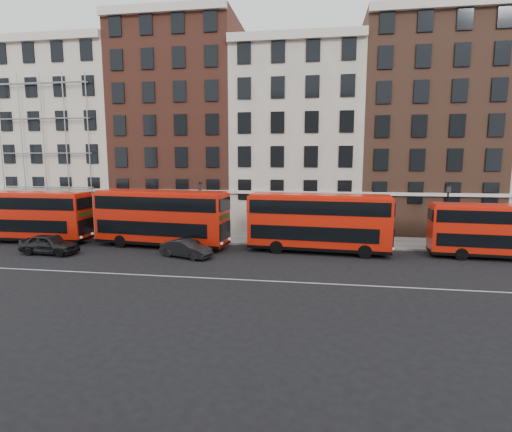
% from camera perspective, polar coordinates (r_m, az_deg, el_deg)
% --- Properties ---
extents(ground, '(120.00, 120.00, 0.00)m').
position_cam_1_polar(ground, '(26.70, 3.48, -8.04)').
color(ground, black).
rests_on(ground, ground).
extents(pavement, '(80.00, 5.00, 0.15)m').
position_cam_1_polar(pavement, '(36.85, 5.07, -3.38)').
color(pavement, gray).
rests_on(pavement, ground).
extents(kerb, '(80.00, 0.30, 0.16)m').
position_cam_1_polar(kerb, '(34.41, 4.78, -4.20)').
color(kerb, gray).
rests_on(kerb, ground).
extents(road_centre_line, '(70.00, 0.12, 0.01)m').
position_cam_1_polar(road_centre_line, '(24.79, 3.03, -9.31)').
color(road_centre_line, white).
rests_on(road_centre_line, ground).
extents(building_terrace, '(64.00, 11.95, 22.00)m').
position_cam_1_polar(building_terrace, '(43.56, 5.52, 11.85)').
color(building_terrace, beige).
rests_on(building_terrace, ground).
extents(bus_a, '(10.81, 2.68, 4.53)m').
position_cam_1_polar(bus_a, '(40.96, -29.65, 0.09)').
color(bus_a, red).
rests_on(bus_a, ground).
extents(bus_b, '(11.62, 4.01, 4.79)m').
position_cam_1_polar(bus_b, '(34.61, -13.40, -0.14)').
color(bus_b, red).
rests_on(bus_b, ground).
extents(bus_c, '(11.31, 3.53, 4.68)m').
position_cam_1_polar(bus_c, '(32.02, 8.87, -0.78)').
color(bus_c, red).
rests_on(bus_c, ground).
extents(bus_d, '(9.88, 3.01, 4.09)m').
position_cam_1_polar(bus_d, '(34.72, 31.42, -1.73)').
color(bus_d, red).
rests_on(bus_d, ground).
extents(car_rear, '(4.70, 2.08, 1.57)m').
position_cam_1_polar(car_rear, '(35.41, -27.42, -3.59)').
color(car_rear, black).
rests_on(car_rear, ground).
extents(car_front, '(4.35, 2.71, 1.35)m').
position_cam_1_polar(car_front, '(30.89, -9.95, -4.60)').
color(car_front, black).
rests_on(car_front, ground).
extents(lamp_post_left, '(0.44, 0.44, 5.33)m').
position_cam_1_polar(lamp_post_left, '(35.74, -7.94, 1.10)').
color(lamp_post_left, black).
rests_on(lamp_post_left, pavement).
extents(lamp_post_right, '(0.44, 0.44, 5.33)m').
position_cam_1_polar(lamp_post_right, '(36.50, 25.60, 0.51)').
color(lamp_post_right, black).
rests_on(lamp_post_right, pavement).
extents(iron_railings, '(6.60, 0.06, 1.00)m').
position_cam_1_polar(iron_railings, '(38.89, 5.31, -1.90)').
color(iron_railings, black).
rests_on(iron_railings, pavement).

